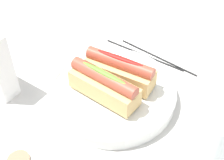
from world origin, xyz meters
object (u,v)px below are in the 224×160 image
Objects in this scene: hotdog_front at (120,70)px; chopstick_far at (157,56)px; serving_bowl at (112,92)px; chopstick_near at (144,54)px; water_glass at (215,138)px; hotdog_back at (104,85)px.

hotdog_front is 0.17m from chopstick_far.
chopstick_far is (-0.01, -0.18, -0.02)m from serving_bowl.
serving_bowl is 0.17m from chopstick_near.
chopstick_near is at bearing -81.77° from hotdog_front.
water_glass is at bearing 144.00° from chopstick_near.
chopstick_near and chopstick_far have the same top height.
hotdog_front is at bearing -8.63° from water_glass.
chopstick_near is 1.00× the size of chopstick_far.
hotdog_front reaches higher than chopstick_near.
hotdog_front is 0.16m from chopstick_near.
chopstick_far is at bearing -92.88° from hotdog_back.
water_glass is at bearing 143.90° from chopstick_far.
hotdog_front is at bearing -91.00° from hotdog_back.
serving_bowl is at bearing -1.79° from water_glass.
chopstick_near is (0.02, -0.17, -0.02)m from serving_bowl.
water_glass reaches higher than serving_bowl.
chopstick_near is (0.02, -0.14, -0.06)m from hotdog_front.
serving_bowl is 0.18m from chopstick_far.
hotdog_back is 0.22m from chopstick_far.
water_glass reaches higher than chopstick_near.
serving_bowl reaches higher than chopstick_far.
hotdog_back reaches higher than chopstick_far.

